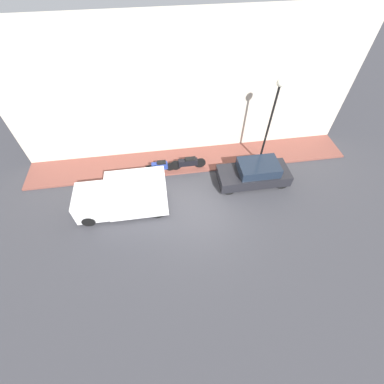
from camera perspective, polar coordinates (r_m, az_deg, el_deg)
ground_plane at (r=13.75m, az=1.90°, el=-4.84°), size 60.00×60.00×0.00m
sidewalk at (r=16.42m, az=-0.52°, el=7.12°), size 2.24×19.72×0.11m
building_facade at (r=15.15m, az=-1.34°, el=21.29°), size 0.30×19.72×7.91m
parked_car at (r=15.17m, az=13.72°, el=4.08°), size 1.71×4.06×1.39m
delivery_van at (r=13.68m, az=-15.00°, el=-0.90°), size 1.93×4.66×1.93m
motorcycle_black at (r=15.51m, az=-0.87°, el=6.52°), size 0.30×2.16×0.81m
motorcycle_blue at (r=15.48m, az=-7.13°, el=5.71°), size 0.30×1.76×0.76m
streetlamp at (r=14.60m, az=17.57°, el=16.95°), size 0.38×0.38×5.32m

